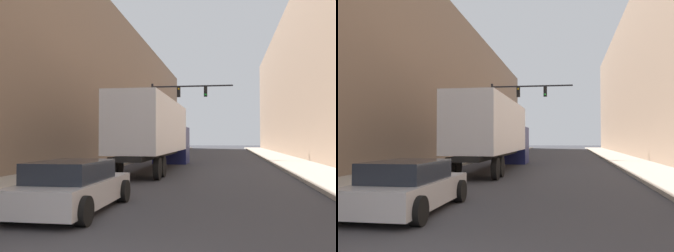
{
  "view_description": "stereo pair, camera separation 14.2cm",
  "coord_description": "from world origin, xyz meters",
  "views": [
    {
      "loc": [
        1.9,
        -3.55,
        1.83
      ],
      "look_at": [
        -0.68,
        12.59,
        2.39
      ],
      "focal_mm": 40.0,
      "sensor_mm": 36.0,
      "label": 1
    },
    {
      "loc": [
        2.04,
        -3.52,
        1.83
      ],
      "look_at": [
        -0.68,
        12.59,
        2.39
      ],
      "focal_mm": 40.0,
      "sensor_mm": 36.0,
      "label": 2
    }
  ],
  "objects": [
    {
      "name": "semi_truck",
      "position": [
        -2.26,
        18.34,
        2.25
      ],
      "size": [
        2.46,
        13.77,
        3.96
      ],
      "color": "silver",
      "rests_on": "ground"
    },
    {
      "name": "traffic_signal_gantry",
      "position": [
        -3.14,
        29.7,
        4.76
      ],
      "size": [
        7.35,
        0.35,
        6.84
      ],
      "color": "black",
      "rests_on": "ground"
    },
    {
      "name": "sidewalk_left",
      "position": [
        -6.52,
        30.0,
        0.07
      ],
      "size": [
        3.03,
        80.0,
        0.15
      ],
      "color": "#B2A899",
      "rests_on": "ground"
    },
    {
      "name": "sidewalk_right",
      "position": [
        6.52,
        30.0,
        0.07
      ],
      "size": [
        3.03,
        80.0,
        0.15
      ],
      "color": "#B2A899",
      "rests_on": "ground"
    },
    {
      "name": "sedan_car",
      "position": [
        -1.95,
        5.46,
        0.62
      ],
      "size": [
        1.98,
        4.34,
        1.28
      ],
      "color": "#B7B7BC",
      "rests_on": "ground"
    },
    {
      "name": "building_left",
      "position": [
        -11.04,
        30.0,
        6.9
      ],
      "size": [
        6.0,
        80.0,
        13.8
      ],
      "color": "#846B56",
      "rests_on": "ground"
    }
  ]
}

